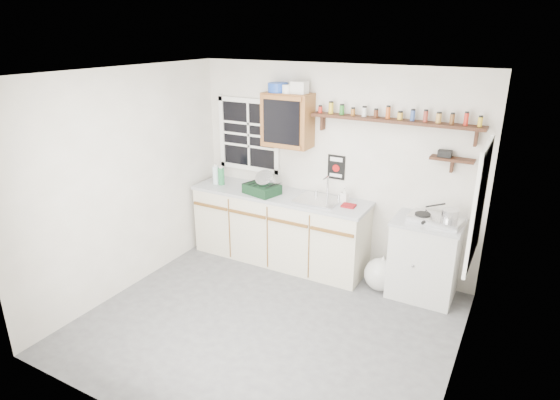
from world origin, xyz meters
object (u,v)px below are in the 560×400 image
Objects in this scene: right_cabinet at (424,259)px; spice_shelf at (393,120)px; dish_rack at (263,186)px; main_cabinet at (279,227)px; hotplate at (435,220)px; upper_cabinet at (287,120)px.

right_cabinet is 0.48× the size of spice_shelf.
dish_rack is at bearing -176.45° from right_cabinet.
hotplate is at bearing 0.16° from main_cabinet.
upper_cabinet is 1.37× the size of dish_rack.
right_cabinet is 2.26m from upper_cabinet.
upper_cabinet is at bearing -176.47° from hotplate.
spice_shelf reaches higher than dish_rack.
main_cabinet is at bearing -179.21° from right_cabinet.
right_cabinet is 1.55× the size of hotplate.
main_cabinet is at bearing -170.75° from spice_shelf.
spice_shelf reaches higher than right_cabinet.
dish_rack is at bearing -131.00° from upper_cabinet.
dish_rack is (-0.18, -0.10, 0.56)m from main_cabinet.
upper_cabinet reaches higher than dish_rack.
dish_rack is 2.09m from hotplate.
main_cabinet reaches higher than right_cabinet.
upper_cabinet is 0.87m from dish_rack.
dish_rack reaches higher than right_cabinet.
upper_cabinet reaches higher than hotplate.
hotplate is at bearing -4.23° from upper_cabinet.
right_cabinet is (1.83, 0.03, -0.01)m from main_cabinet.
upper_cabinet is 1.28m from spice_shelf.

